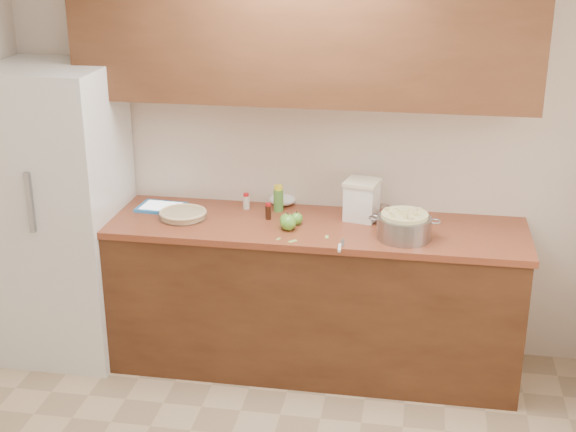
% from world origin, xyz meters
% --- Properties ---
extents(room_shell, '(3.60, 3.60, 3.60)m').
position_xyz_m(room_shell, '(0.00, 0.00, 1.30)').
color(room_shell, tan).
rests_on(room_shell, ground).
extents(counter_run, '(2.64, 0.68, 0.92)m').
position_xyz_m(counter_run, '(0.00, 1.48, 0.46)').
color(counter_run, '#532D17').
rests_on(counter_run, ground).
extents(upper_cabinets, '(2.60, 0.34, 0.70)m').
position_xyz_m(upper_cabinets, '(0.00, 1.63, 1.95)').
color(upper_cabinets, '#59311B').
rests_on(upper_cabinets, room_shell).
extents(fridge, '(0.70, 0.70, 1.80)m').
position_xyz_m(fridge, '(-1.44, 1.44, 0.90)').
color(fridge, silver).
rests_on(fridge, ground).
extents(pie, '(0.29, 0.29, 0.05)m').
position_xyz_m(pie, '(-0.68, 1.44, 0.94)').
color(pie, silver).
rests_on(pie, counter_run).
extents(colander, '(0.40, 0.30, 0.15)m').
position_xyz_m(colander, '(0.62, 1.34, 0.99)').
color(colander, gray).
rests_on(colander, counter_run).
extents(flour_canister, '(0.23, 0.23, 0.23)m').
position_xyz_m(flour_canister, '(0.36, 1.61, 1.04)').
color(flour_canister, white).
rests_on(flour_canister, counter_run).
extents(tablet, '(0.29, 0.23, 0.02)m').
position_xyz_m(tablet, '(-0.86, 1.58, 0.93)').
color(tablet, '#2A7BCA').
rests_on(tablet, counter_run).
extents(paring_knife, '(0.03, 0.19, 0.02)m').
position_xyz_m(paring_knife, '(0.29, 1.14, 0.93)').
color(paring_knife, gray).
rests_on(paring_knife, counter_run).
extents(lemon_bottle, '(0.06, 0.06, 0.16)m').
position_xyz_m(lemon_bottle, '(-0.14, 1.66, 1.00)').
color(lemon_bottle, '#4C8C38').
rests_on(lemon_bottle, counter_run).
extents(cinnamon_shaker, '(0.04, 0.04, 0.10)m').
position_xyz_m(cinnamon_shaker, '(-0.35, 1.67, 0.97)').
color(cinnamon_shaker, beige).
rests_on(cinnamon_shaker, counter_run).
extents(vanilla_bottle, '(0.04, 0.04, 0.10)m').
position_xyz_m(vanilla_bottle, '(-0.18, 1.51, 0.97)').
color(vanilla_bottle, black).
rests_on(vanilla_bottle, counter_run).
extents(mixing_bowl, '(0.19, 0.19, 0.07)m').
position_xyz_m(mixing_bowl, '(0.46, 1.61, 0.96)').
color(mixing_bowl, silver).
rests_on(mixing_bowl, counter_run).
extents(paper_towel, '(0.18, 0.16, 0.07)m').
position_xyz_m(paper_towel, '(-0.14, 1.77, 0.95)').
color(paper_towel, white).
rests_on(paper_towel, counter_run).
extents(apple_left, '(0.08, 0.08, 0.10)m').
position_xyz_m(apple_left, '(-0.05, 1.39, 0.96)').
color(apple_left, '#58A431').
rests_on(apple_left, counter_run).
extents(apple_center, '(0.07, 0.07, 0.08)m').
position_xyz_m(apple_center, '(-0.00, 1.45, 0.96)').
color(apple_center, '#58A431').
rests_on(apple_center, counter_run).
extents(apple_front, '(0.09, 0.09, 0.10)m').
position_xyz_m(apple_front, '(-0.03, 1.36, 0.97)').
color(apple_front, '#58A431').
rests_on(apple_front, counter_run).
extents(peel_a, '(0.02, 0.05, 0.00)m').
position_xyz_m(peel_a, '(0.20, 1.29, 0.92)').
color(peel_a, '#9BC660').
rests_on(peel_a, counter_run).
extents(peel_b, '(0.02, 0.04, 0.00)m').
position_xyz_m(peel_b, '(-0.06, 1.21, 0.92)').
color(peel_b, '#9BC660').
rests_on(peel_b, counter_run).
extents(peel_c, '(0.05, 0.05, 0.00)m').
position_xyz_m(peel_c, '(0.02, 1.20, 0.92)').
color(peel_c, '#9BC660').
rests_on(peel_c, counter_run).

